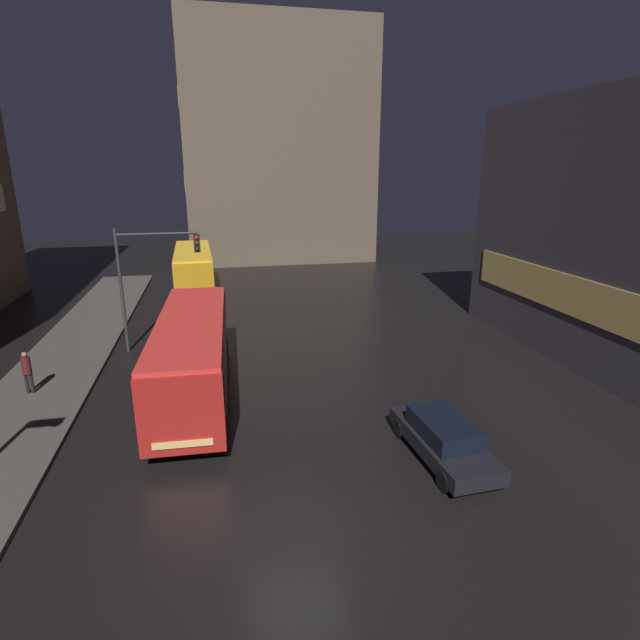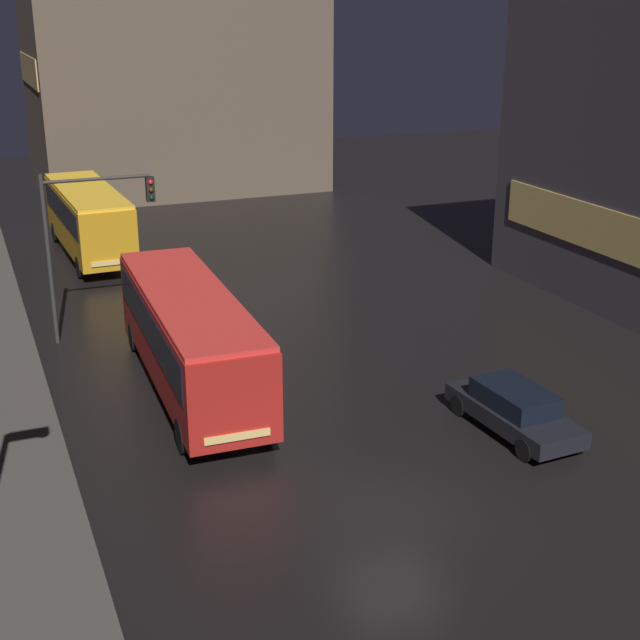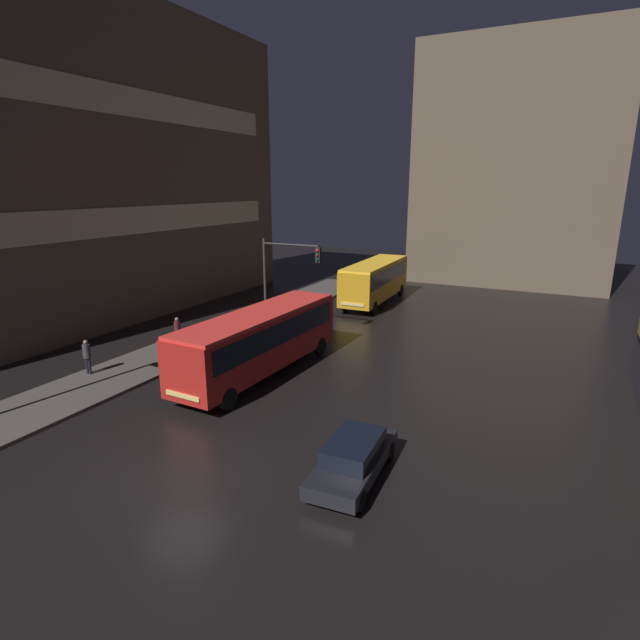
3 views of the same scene
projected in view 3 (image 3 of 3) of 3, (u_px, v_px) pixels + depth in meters
ground_plane at (181, 476)px, 16.56m from camera, size 120.00×120.00×0.00m
sidewalk_left at (180, 349)px, 29.06m from camera, size 4.00×48.00×0.15m
building_left_tower at (94, 165)px, 35.86m from camera, size 10.07×31.57×21.43m
building_far_backdrop at (517, 167)px, 48.51m from camera, size 18.07×12.00×22.05m
bus_near at (260, 336)px, 24.94m from camera, size 2.97×11.16×3.27m
bus_far at (375, 278)px, 40.36m from camera, size 2.90×10.12×3.36m
car_taxi at (354, 457)px, 16.33m from camera, size 1.99×4.64×1.38m
pedestrian_near at (87, 354)px, 24.87m from camera, size 0.52×0.52×1.77m
pedestrian_mid at (177, 330)px, 29.08m from camera, size 0.47×0.47×1.77m
traffic_light_main at (284, 271)px, 30.43m from camera, size 3.99×0.35×6.20m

